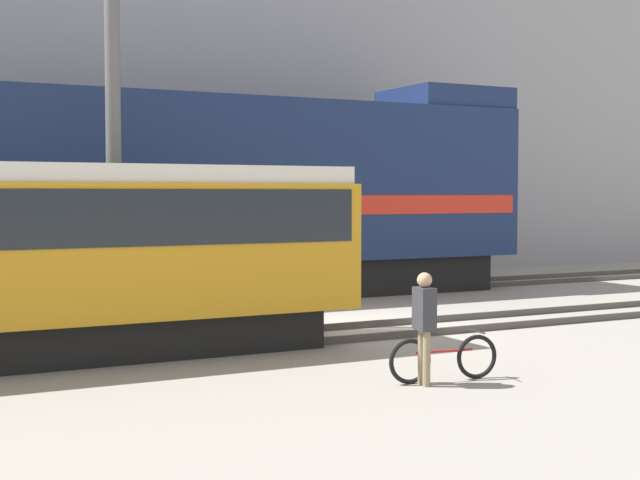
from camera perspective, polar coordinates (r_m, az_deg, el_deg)
ground_plane at (r=18.57m, az=2.03°, el=-5.47°), size 120.00×120.00×0.00m
track_near at (r=17.54m, az=3.91°, el=-5.74°), size 60.00×1.50×0.14m
track_far at (r=23.37m, az=-4.37°, el=-3.55°), size 60.00×1.51×0.14m
building_backdrop at (r=30.57m, az=-9.98°, el=8.84°), size 38.96×6.00×11.74m
freight_locomotive at (r=22.59m, az=-8.58°, el=2.82°), size 18.86×3.04×5.71m
streetcar at (r=15.15m, az=-16.81°, el=-0.54°), size 10.19×2.54×3.20m
bicycle at (r=13.17m, az=7.94°, el=-7.53°), size 1.73×0.44×0.72m
person at (r=12.76m, az=6.69°, el=-4.94°), size 0.26×0.39×1.62m
utility_pole_left at (r=18.76m, az=-13.09°, el=7.16°), size 0.31×0.31×8.24m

